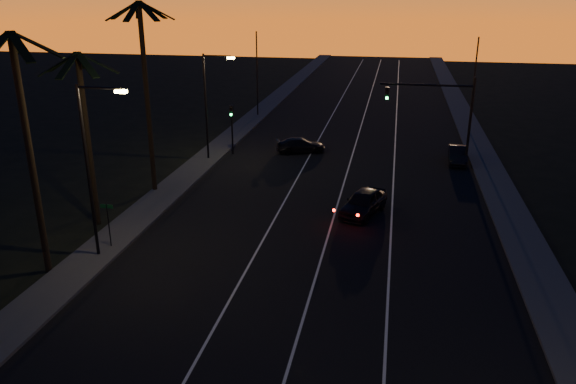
% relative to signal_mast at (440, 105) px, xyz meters
% --- Properties ---
extents(road, '(20.00, 170.00, 0.01)m').
position_rel_signal_mast_xyz_m(road, '(-7.14, -9.99, -4.78)').
color(road, black).
rests_on(road, ground).
extents(sidewalk_left, '(2.40, 170.00, 0.16)m').
position_rel_signal_mast_xyz_m(sidewalk_left, '(-18.34, -9.99, -4.70)').
color(sidewalk_left, '#3C3C39').
rests_on(sidewalk_left, ground).
extents(sidewalk_right, '(2.40, 170.00, 0.16)m').
position_rel_signal_mast_xyz_m(sidewalk_right, '(4.06, -9.99, -4.70)').
color(sidewalk_right, '#3C3C39').
rests_on(sidewalk_right, ground).
extents(lane_stripe_left, '(0.12, 160.00, 0.01)m').
position_rel_signal_mast_xyz_m(lane_stripe_left, '(-10.14, -9.99, -4.76)').
color(lane_stripe_left, silver).
rests_on(lane_stripe_left, road).
extents(lane_stripe_mid, '(0.12, 160.00, 0.01)m').
position_rel_signal_mast_xyz_m(lane_stripe_mid, '(-6.64, -9.99, -4.76)').
color(lane_stripe_mid, silver).
rests_on(lane_stripe_mid, road).
extents(lane_stripe_right, '(0.12, 160.00, 0.01)m').
position_rel_signal_mast_xyz_m(lane_stripe_right, '(-3.14, -9.99, -4.76)').
color(lane_stripe_right, silver).
rests_on(lane_stripe_right, road).
extents(palm_near, '(4.25, 4.16, 11.53)m').
position_rel_signal_mast_xyz_m(palm_near, '(-19.74, -21.99, 2.29)').
color(palm_near, black).
rests_on(palm_near, ground).
extents(palm_mid, '(4.25, 4.16, 10.03)m').
position_rel_signal_mast_xyz_m(palm_mid, '(-20.34, -15.99, 1.47)').
color(palm_mid, black).
rests_on(palm_mid, ground).
extents(palm_far, '(4.25, 4.16, 12.53)m').
position_rel_signal_mast_xyz_m(palm_far, '(-19.34, -9.99, 2.83)').
color(palm_far, black).
rests_on(palm_far, ground).
extents(streetlight_left_near, '(2.55, 0.26, 9.00)m').
position_rel_signal_mast_xyz_m(streetlight_left_near, '(-17.84, -19.99, 0.54)').
color(streetlight_left_near, black).
rests_on(streetlight_left_near, ground).
extents(streetlight_left_far, '(2.55, 0.26, 8.50)m').
position_rel_signal_mast_xyz_m(streetlight_left_far, '(-17.82, -1.99, 0.28)').
color(streetlight_left_far, black).
rests_on(streetlight_left_far, ground).
extents(street_sign, '(0.70, 0.06, 2.60)m').
position_rel_signal_mast_xyz_m(street_sign, '(-17.94, -18.99, -3.13)').
color(street_sign, black).
rests_on(street_sign, ground).
extents(signal_mast, '(7.10, 0.41, 7.00)m').
position_rel_signal_mast_xyz_m(signal_mast, '(0.00, 0.00, 0.00)').
color(signal_mast, black).
rests_on(signal_mast, ground).
extents(signal_post, '(0.28, 0.37, 4.20)m').
position_rel_signal_mast_xyz_m(signal_post, '(-16.64, -0.01, -1.89)').
color(signal_post, black).
rests_on(signal_post, ground).
extents(far_pole_left, '(0.14, 0.14, 9.00)m').
position_rel_signal_mast_xyz_m(far_pole_left, '(-18.14, 15.01, -0.28)').
color(far_pole_left, black).
rests_on(far_pole_left, ground).
extents(far_pole_right, '(0.14, 0.14, 9.00)m').
position_rel_signal_mast_xyz_m(far_pole_right, '(3.86, 12.01, -0.28)').
color(far_pole_right, black).
rests_on(far_pole_right, ground).
extents(lead_car, '(3.26, 5.22, 1.51)m').
position_rel_signal_mast_xyz_m(lead_car, '(-4.91, -11.46, -4.02)').
color(lead_car, black).
rests_on(lead_car, road).
extents(right_car, '(1.58, 4.03, 1.31)m').
position_rel_signal_mast_xyz_m(right_car, '(1.82, 0.95, -4.12)').
color(right_car, black).
rests_on(right_car, road).
extents(cross_car, '(4.56, 3.07, 1.23)m').
position_rel_signal_mast_xyz_m(cross_car, '(-11.07, 1.58, -4.16)').
color(cross_car, black).
rests_on(cross_car, road).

